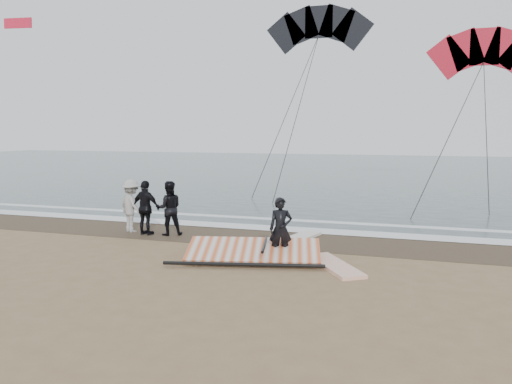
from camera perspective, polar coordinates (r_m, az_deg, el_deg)
ground at (r=10.85m, az=1.78°, el=-10.53°), size 120.00×120.00×0.00m
sea at (r=43.18m, az=13.72°, el=2.46°), size 120.00×54.00×0.02m
wet_sand at (r=15.09m, az=6.43°, el=-5.53°), size 120.00×2.80×0.01m
foam_near at (r=16.43m, az=7.37°, el=-4.44°), size 120.00×0.90×0.01m
foam_far at (r=18.08m, az=8.32°, el=-3.41°), size 120.00×0.45×0.01m
man_main at (r=12.66m, az=2.84°, el=-4.23°), size 0.68×0.56×1.61m
board_white at (r=12.30m, az=8.95°, el=-8.28°), size 1.72×2.20×0.09m
board_cream at (r=15.13m, az=4.75°, el=-5.33°), size 1.13×2.24×0.09m
trio_cluster at (r=16.24m, az=-12.35°, el=-1.70°), size 2.56×1.14×1.73m
sail_rig at (r=12.83m, az=-0.40°, el=-6.87°), size 3.80×2.38×0.49m
kite_red at (r=30.95m, az=24.60°, el=13.94°), size 6.58×5.89×13.96m
kite_dark at (r=33.66m, az=7.18°, el=17.74°), size 7.71×5.69×14.53m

